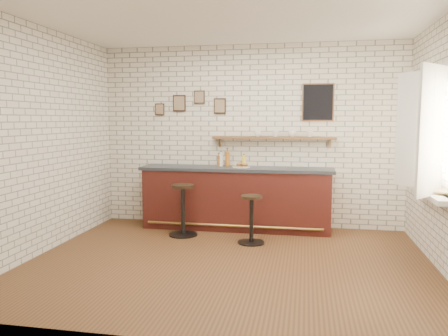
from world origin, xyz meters
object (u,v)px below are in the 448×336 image
at_px(bitters_bottle_amber, 227,159).
at_px(book_upper, 433,190).
at_px(shelf_cup_b, 275,133).
at_px(sandwich_plate, 241,167).
at_px(book_lower, 432,192).
at_px(bitters_bottle_white, 221,160).
at_px(ciabatta_sandwich, 242,165).
at_px(bitters_bottle_brown, 219,161).
at_px(bar_counter, 236,198).
at_px(shelf_cup_a, 258,134).
at_px(shelf_cup_c, 292,134).
at_px(shelf_cup_d, 310,134).
at_px(condiment_bottle_yellow, 244,161).
at_px(bar_stool_right, 251,218).
at_px(bar_stool_left, 183,208).

relative_size(bitters_bottle_amber, book_upper, 1.23).
bearing_deg(bitters_bottle_amber, shelf_cup_b, 5.75).
distance_m(sandwich_plate, book_lower, 2.91).
bearing_deg(bitters_bottle_white, book_upper, -30.79).
height_order(ciabatta_sandwich, bitters_bottle_brown, bitters_bottle_brown).
distance_m(bar_counter, ciabatta_sandwich, 0.56).
relative_size(bar_counter, bitters_bottle_white, 12.43).
distance_m(bitters_bottle_brown, shelf_cup_a, 0.78).
distance_m(shelf_cup_b, book_upper, 2.69).
bearing_deg(ciabatta_sandwich, shelf_cup_a, 41.08).
xyz_separation_m(shelf_cup_c, shelf_cup_d, (0.28, 0.00, -0.01)).
xyz_separation_m(bitters_bottle_brown, shelf_cup_b, (0.92, 0.08, 0.45)).
bearing_deg(shelf_cup_d, shelf_cup_c, -173.18).
xyz_separation_m(ciabatta_sandwich, bitters_bottle_amber, (-0.26, 0.12, 0.08)).
relative_size(shelf_cup_c, book_upper, 0.53).
xyz_separation_m(condiment_bottle_yellow, bar_stool_right, (0.24, -0.92, -0.72)).
relative_size(bar_counter, condiment_bottle_yellow, 15.03).
bearing_deg(shelf_cup_a, bitters_bottle_white, 171.20).
bearing_deg(bar_stool_right, shelf_cup_d, 51.15).
bearing_deg(sandwich_plate, shelf_cup_b, 20.76).
relative_size(bitters_bottle_brown, bar_stool_right, 0.32).
distance_m(bar_counter, shelf_cup_a, 1.11).
distance_m(bitters_bottle_amber, shelf_cup_c, 1.13).
bearing_deg(shelf_cup_c, bitters_bottle_amber, 90.43).
bearing_deg(ciabatta_sandwich, bar_stool_right, -72.30).
xyz_separation_m(condiment_bottle_yellow, shelf_cup_b, (0.50, 0.08, 0.45)).
distance_m(bitters_bottle_brown, book_upper, 3.33).
distance_m(bitters_bottle_brown, condiment_bottle_yellow, 0.42).
bearing_deg(shelf_cup_d, condiment_bottle_yellow, -168.93).
height_order(bar_counter, condiment_bottle_yellow, condiment_bottle_yellow).
distance_m(bitters_bottle_brown, bitters_bottle_white, 0.04).
relative_size(bitters_bottle_white, shelf_cup_d, 2.61).
bearing_deg(sandwich_plate, shelf_cup_c, 14.03).
relative_size(sandwich_plate, bitters_bottle_brown, 1.26).
bearing_deg(condiment_bottle_yellow, shelf_cup_c, 5.76).
relative_size(bitters_bottle_brown, shelf_cup_b, 2.01).
bearing_deg(book_upper, bar_stool_left, -171.66).
xyz_separation_m(bar_counter, sandwich_plate, (0.09, 0.00, 0.51)).
bearing_deg(ciabatta_sandwich, book_upper, -32.46).
height_order(ciabatta_sandwich, bitters_bottle_white, bitters_bottle_white).
bearing_deg(bar_stool_left, shelf_cup_b, 29.70).
distance_m(bar_stool_left, shelf_cup_d, 2.33).
distance_m(sandwich_plate, shelf_cup_b, 0.78).
bearing_deg(bitters_bottle_amber, book_lower, -31.39).
bearing_deg(bitters_bottle_amber, condiment_bottle_yellow, 0.00).
xyz_separation_m(bar_counter, book_lower, (2.56, -1.54, 0.43)).
distance_m(bitters_bottle_white, book_upper, 3.30).
bearing_deg(shelf_cup_b, bar_stool_right, -140.53).
distance_m(bar_counter, shelf_cup_b, 1.23).
relative_size(condiment_bottle_yellow, book_lower, 0.85).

